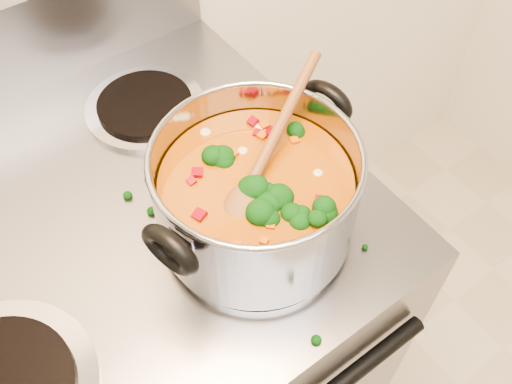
% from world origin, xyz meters
% --- Properties ---
extents(electric_range, '(0.79, 0.71, 1.08)m').
position_xyz_m(electric_range, '(0.05, 1.16, 0.47)').
color(electric_range, gray).
rests_on(electric_range, ground).
extents(stockpot, '(0.33, 0.26, 0.16)m').
position_xyz_m(stockpot, '(0.24, 1.01, 1.00)').
color(stockpot, '#95959C').
rests_on(stockpot, electric_range).
extents(wooden_spoon, '(0.25, 0.15, 0.09)m').
position_xyz_m(wooden_spoon, '(0.25, 1.02, 1.05)').
color(wooden_spoon, brown).
rests_on(wooden_spoon, stockpot).
extents(cooktop_crumbs, '(0.33, 0.33, 0.01)m').
position_xyz_m(cooktop_crumbs, '(0.21, 1.00, 0.92)').
color(cooktop_crumbs, black).
rests_on(cooktop_crumbs, electric_range).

